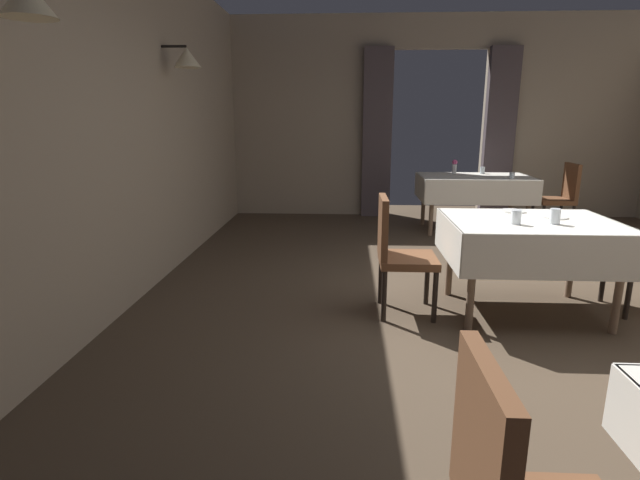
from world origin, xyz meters
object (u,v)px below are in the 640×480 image
at_px(dining_table_mid, 530,234).
at_px(flower_vase_far, 454,166).
at_px(plate_mid_b, 554,217).
at_px(glass_mid_c, 555,216).
at_px(glass_far_b, 482,170).
at_px(glass_mid_a, 516,217).
at_px(glass_far_c, 512,175).
at_px(dining_table_far, 475,183).
at_px(chair_far_right, 561,195).
at_px(plate_mid_d, 513,211).
at_px(chair_mid_left, 397,250).

height_order(dining_table_mid, flower_vase_far, flower_vase_far).
relative_size(dining_table_mid, plate_mid_b, 6.13).
distance_m(glass_mid_c, glass_far_b, 3.41).
xyz_separation_m(dining_table_mid, flower_vase_far, (0.08, 3.20, 0.21)).
height_order(glass_mid_a, flower_vase_far, flower_vase_far).
bearing_deg(glass_far_b, glass_far_c, -67.84).
distance_m(dining_table_far, chair_far_right, 1.13).
xyz_separation_m(dining_table_mid, chair_far_right, (1.43, 2.89, -0.13)).
height_order(glass_mid_a, plate_mid_b, glass_mid_a).
bearing_deg(glass_far_b, dining_table_far, -120.65).
distance_m(glass_mid_a, plate_mid_b, 0.47).
bearing_deg(flower_vase_far, glass_far_c, -39.11).
xyz_separation_m(plate_mid_b, glass_mid_c, (-0.10, -0.24, 0.05)).
height_order(plate_mid_d, glass_far_b, glass_far_b).
distance_m(chair_far_right, plate_mid_d, 2.94).
height_order(glass_mid_c, plate_mid_d, glass_mid_c).
height_order(dining_table_far, chair_far_right, chair_far_right).
bearing_deg(plate_mid_d, glass_far_c, 72.58).
bearing_deg(glass_far_b, plate_mid_d, -99.91).
height_order(chair_mid_left, glass_far_c, chair_mid_left).
xyz_separation_m(chair_mid_left, plate_mid_b, (1.23, 0.17, 0.24)).
relative_size(chair_mid_left, glass_far_b, 9.79).
bearing_deg(plate_mid_d, glass_far_b, 80.09).
distance_m(dining_table_mid, flower_vase_far, 3.21).
xyz_separation_m(chair_far_right, plate_mid_b, (-1.22, -2.78, 0.24)).
relative_size(dining_table_far, glass_far_b, 15.49).
relative_size(dining_table_far, chair_mid_left, 1.58).
bearing_deg(glass_mid_c, glass_far_b, 83.87).
xyz_separation_m(dining_table_mid, glass_far_b, (0.48, 3.25, 0.15)).
xyz_separation_m(chair_mid_left, glass_far_c, (1.72, 2.75, 0.28)).
bearing_deg(dining_table_mid, glass_far_b, 81.63).
relative_size(dining_table_far, glass_mid_a, 14.01).
relative_size(plate_mid_d, glass_far_c, 2.47).
bearing_deg(chair_far_right, glass_mid_a, -117.77).
height_order(dining_table_far, flower_vase_far, flower_vase_far).
relative_size(glass_mid_a, glass_far_c, 1.29).
bearing_deg(plate_mid_b, flower_vase_far, 92.45).
bearing_deg(glass_mid_a, chair_far_right, 62.23).
distance_m(chair_far_right, glass_far_c, 0.80).
distance_m(dining_table_far, flower_vase_far, 0.39).
xyz_separation_m(chair_mid_left, glass_far_b, (1.50, 3.31, 0.28)).
height_order(chair_far_right, plate_mid_d, chair_far_right).
bearing_deg(plate_mid_b, glass_mid_a, -145.13).
relative_size(chair_far_right, flower_vase_far, 4.70).
bearing_deg(chair_far_right, flower_vase_far, 166.88).
height_order(chair_mid_left, plate_mid_d, chair_mid_left).
distance_m(dining_table_mid, plate_mid_d, 0.37).
relative_size(plate_mid_b, flower_vase_far, 1.04).
bearing_deg(dining_table_mid, plate_mid_b, 27.48).
xyz_separation_m(chair_mid_left, glass_mid_a, (0.84, -0.10, 0.29)).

